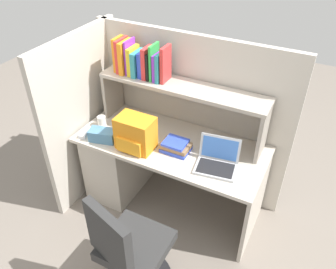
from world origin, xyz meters
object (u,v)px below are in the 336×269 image
object	(u,v)px
backpack	(135,134)
office_chair	(130,255)
paper_cup	(102,121)
laptop	(217,161)
tissue_box	(103,135)
computer_mouse	(83,134)

from	to	relation	value
backpack	office_chair	xyz separation A→B (m)	(0.36, -0.70, -0.47)
backpack	paper_cup	bearing A→B (deg)	163.86
laptop	tissue_box	bearing A→B (deg)	-172.46
tissue_box	office_chair	world-z (taller)	office_chair
backpack	office_chair	world-z (taller)	backpack
paper_cup	backpack	bearing A→B (deg)	-16.14
computer_mouse	office_chair	distance (m)	1.11
laptop	backpack	bearing A→B (deg)	-172.80
backpack	computer_mouse	distance (m)	0.51
computer_mouse	office_chair	world-z (taller)	office_chair
computer_mouse	paper_cup	bearing A→B (deg)	54.27
backpack	tissue_box	xyz separation A→B (m)	(-0.30, -0.04, -0.09)
computer_mouse	laptop	bearing A→B (deg)	-12.87
laptop	office_chair	xyz separation A→B (m)	(-0.31, -0.79, -0.39)
paper_cup	tissue_box	xyz separation A→B (m)	(0.13, -0.17, 0.00)
laptop	office_chair	world-z (taller)	laptop
paper_cup	office_chair	distance (m)	1.21
laptop	tissue_box	distance (m)	0.99
computer_mouse	paper_cup	world-z (taller)	paper_cup
computer_mouse	office_chair	bearing A→B (deg)	-57.32
computer_mouse	backpack	bearing A→B (deg)	-12.06
tissue_box	office_chair	size ratio (longest dim) A/B	0.24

